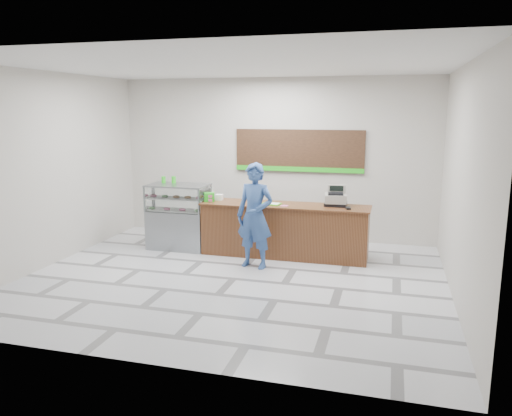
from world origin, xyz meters
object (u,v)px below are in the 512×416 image
(sales_counter, at_px, (284,230))
(display_case, at_px, (179,216))
(customer, at_px, (255,216))
(cash_register, at_px, (336,198))
(serving_tray, at_px, (271,204))

(sales_counter, height_order, display_case, display_case)
(display_case, xyz_separation_m, customer, (1.85, -0.80, 0.28))
(cash_register, relative_size, serving_tray, 1.16)
(sales_counter, distance_m, serving_tray, 0.58)
(sales_counter, relative_size, serving_tray, 8.17)
(sales_counter, relative_size, display_case, 2.45)
(sales_counter, bearing_deg, display_case, -180.00)
(sales_counter, height_order, serving_tray, serving_tray)
(cash_register, bearing_deg, customer, -150.92)
(serving_tray, xyz_separation_m, customer, (-0.12, -0.74, -0.09))
(serving_tray, distance_m, customer, 0.76)
(cash_register, bearing_deg, sales_counter, -177.61)
(cash_register, xyz_separation_m, serving_tray, (-1.21, -0.21, -0.13))
(serving_tray, bearing_deg, customer, -88.74)
(sales_counter, relative_size, customer, 1.71)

